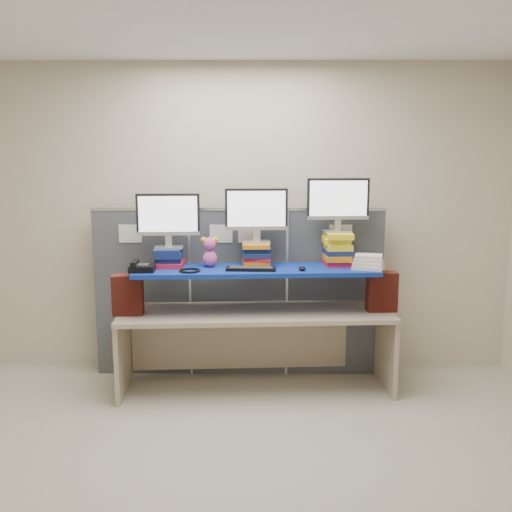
{
  "coord_description": "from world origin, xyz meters",
  "views": [
    {
      "loc": [
        0.18,
        -3.21,
        1.97
      ],
      "look_at": [
        0.16,
        1.41,
        1.16
      ],
      "focal_mm": 40.0,
      "sensor_mm": 36.0,
      "label": 1
    }
  ],
  "objects_px": {
    "monitor_center": "(256,212)",
    "monitor_right": "(338,202)",
    "desk_phone": "(141,267)",
    "blue_board": "(256,270)",
    "desk": "(256,327)",
    "monitor_left": "(168,217)",
    "keyboard": "(251,269)"
  },
  "relations": [
    {
      "from": "monitor_right",
      "to": "desk_phone",
      "type": "relative_size",
      "value": 2.53
    },
    {
      "from": "monitor_left",
      "to": "desk_phone",
      "type": "relative_size",
      "value": 2.53
    },
    {
      "from": "monitor_center",
      "to": "desk_phone",
      "type": "bearing_deg",
      "value": -167.46
    },
    {
      "from": "monitor_left",
      "to": "monitor_center",
      "type": "bearing_deg",
      "value": 0.0
    },
    {
      "from": "desk",
      "to": "blue_board",
      "type": "height_order",
      "value": "blue_board"
    },
    {
      "from": "keyboard",
      "to": "blue_board",
      "type": "bearing_deg",
      "value": 69.5
    },
    {
      "from": "monitor_right",
      "to": "monitor_center",
      "type": "bearing_deg",
      "value": -180.0
    },
    {
      "from": "desk",
      "to": "monitor_right",
      "type": "height_order",
      "value": "monitor_right"
    },
    {
      "from": "desk",
      "to": "monitor_right",
      "type": "bearing_deg",
      "value": 9.67
    },
    {
      "from": "desk",
      "to": "monitor_center",
      "type": "height_order",
      "value": "monitor_center"
    },
    {
      "from": "blue_board",
      "to": "monitor_center",
      "type": "xyz_separation_m",
      "value": [
        0.0,
        0.12,
        0.47
      ]
    },
    {
      "from": "keyboard",
      "to": "desk_phone",
      "type": "bearing_deg",
      "value": -173.94
    },
    {
      "from": "monitor_center",
      "to": "monitor_left",
      "type": "bearing_deg",
      "value": 180.0
    },
    {
      "from": "monitor_right",
      "to": "desk_phone",
      "type": "xyz_separation_m",
      "value": [
        -1.61,
        -0.31,
        -0.5
      ]
    },
    {
      "from": "monitor_left",
      "to": "desk_phone",
      "type": "bearing_deg",
      "value": -134.37
    },
    {
      "from": "monitor_right",
      "to": "desk_phone",
      "type": "height_order",
      "value": "monitor_right"
    },
    {
      "from": "desk",
      "to": "blue_board",
      "type": "xyz_separation_m",
      "value": [
        0.0,
        0.0,
        0.49
      ]
    },
    {
      "from": "monitor_center",
      "to": "monitor_right",
      "type": "distance_m",
      "value": 0.69
    },
    {
      "from": "monitor_right",
      "to": "keyboard",
      "type": "xyz_separation_m",
      "value": [
        -0.73,
        -0.26,
        -0.52
      ]
    },
    {
      "from": "monitor_center",
      "to": "monitor_right",
      "type": "bearing_deg",
      "value": 0.0
    },
    {
      "from": "desk",
      "to": "desk_phone",
      "type": "bearing_deg",
      "value": -174.47
    },
    {
      "from": "blue_board",
      "to": "keyboard",
      "type": "xyz_separation_m",
      "value": [
        -0.04,
        -0.1,
        0.03
      ]
    },
    {
      "from": "blue_board",
      "to": "monitor_right",
      "type": "xyz_separation_m",
      "value": [
        0.69,
        0.16,
        0.55
      ]
    },
    {
      "from": "desk",
      "to": "monitor_left",
      "type": "xyz_separation_m",
      "value": [
        -0.73,
        0.07,
        0.92
      ]
    },
    {
      "from": "blue_board",
      "to": "monitor_left",
      "type": "distance_m",
      "value": 0.85
    },
    {
      "from": "monitor_center",
      "to": "keyboard",
      "type": "relative_size",
      "value": 1.29
    },
    {
      "from": "desk",
      "to": "monitor_right",
      "type": "xyz_separation_m",
      "value": [
        0.69,
        0.16,
        1.04
      ]
    },
    {
      "from": "keyboard",
      "to": "monitor_left",
      "type": "bearing_deg",
      "value": 168.91
    },
    {
      "from": "monitor_right",
      "to": "desk",
      "type": "bearing_deg",
      "value": -170.33
    },
    {
      "from": "monitor_left",
      "to": "keyboard",
      "type": "relative_size",
      "value": 1.29
    },
    {
      "from": "desk_phone",
      "to": "blue_board",
      "type": "bearing_deg",
      "value": 6.52
    },
    {
      "from": "monitor_center",
      "to": "desk_phone",
      "type": "height_order",
      "value": "monitor_center"
    }
  ]
}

